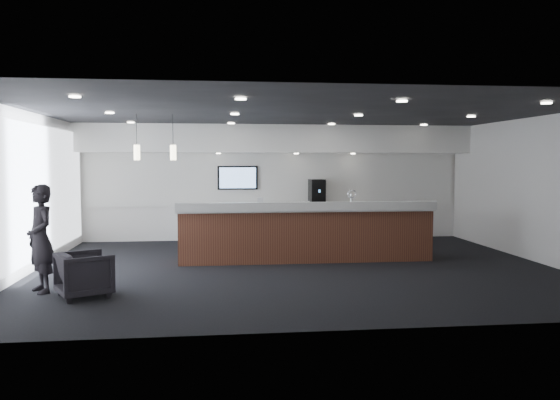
{
  "coord_description": "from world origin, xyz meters",
  "views": [
    {
      "loc": [
        -1.56,
        -10.43,
        2.07
      ],
      "look_at": [
        -0.19,
        1.3,
        1.24
      ],
      "focal_mm": 35.0,
      "sensor_mm": 36.0,
      "label": 1
    }
  ],
  "objects": [
    {
      "name": "cup_4",
      "position": [
        0.65,
        3.5,
        1.0
      ],
      "size": [
        0.15,
        0.15,
        0.1
      ],
      "primitive_type": "imported",
      "rotation": [
        0.0,
        0.0,
        2.58
      ],
      "color": "white",
      "rests_on": "back_credenza"
    },
    {
      "name": "ceiling",
      "position": [
        0.0,
        0.0,
        3.0
      ],
      "size": [
        10.0,
        8.0,
        0.02
      ],
      "primitive_type": "cube",
      "color": "black",
      "rests_on": "back_wall"
    },
    {
      "name": "left_wall",
      "position": [
        -5.0,
        0.0,
        1.5
      ],
      "size": [
        0.02,
        8.0,
        3.0
      ],
      "primitive_type": "cube",
      "color": "white",
      "rests_on": "ground"
    },
    {
      "name": "coffee_machine",
      "position": [
        1.06,
        3.64,
        1.28
      ],
      "size": [
        0.41,
        0.52,
        0.66
      ],
      "rotation": [
        0.0,
        0.0,
        0.07
      ],
      "color": "black",
      "rests_on": "back_credenza"
    },
    {
      "name": "pendant_left",
      "position": [
        -2.4,
        0.8,
        2.25
      ],
      "size": [
        0.12,
        0.12,
        0.3
      ],
      "primitive_type": "cylinder",
      "color": "#F9EEC2",
      "rests_on": "ceiling"
    },
    {
      "name": "info_sign_left",
      "position": [
        -0.44,
        3.52,
        1.05
      ],
      "size": [
        0.15,
        0.04,
        0.2
      ],
      "primitive_type": "cube",
      "rotation": [
        0.0,
        0.0,
        -0.12
      ],
      "color": "silver",
      "rests_on": "back_credenza"
    },
    {
      "name": "wall_tv",
      "position": [
        -1.0,
        3.91,
        1.65
      ],
      "size": [
        1.05,
        0.08,
        0.62
      ],
      "color": "black",
      "rests_on": "back_wall"
    },
    {
      "name": "cup_2",
      "position": [
        0.93,
        3.5,
        1.0
      ],
      "size": [
        0.14,
        0.14,
        0.1
      ],
      "primitive_type": "imported",
      "rotation": [
        0.0,
        0.0,
        1.29
      ],
      "color": "white",
      "rests_on": "back_credenza"
    },
    {
      "name": "cup_1",
      "position": [
        1.07,
        3.5,
        1.0
      ],
      "size": [
        0.15,
        0.15,
        0.1
      ],
      "primitive_type": "imported",
      "rotation": [
        0.0,
        0.0,
        0.65
      ],
      "color": "white",
      "rests_on": "back_credenza"
    },
    {
      "name": "ground",
      "position": [
        0.0,
        0.0,
        0.0
      ],
      "size": [
        10.0,
        10.0,
        0.0
      ],
      "primitive_type": "plane",
      "color": "black",
      "rests_on": "ground"
    },
    {
      "name": "window_blinds_wall",
      "position": [
        -4.96,
        0.0,
        1.5
      ],
      "size": [
        0.04,
        7.36,
        2.55
      ],
      "primitive_type": "cube",
      "color": "silver",
      "rests_on": "left_wall"
    },
    {
      "name": "back_wall",
      "position": [
        0.0,
        4.0,
        1.5
      ],
      "size": [
        10.0,
        0.02,
        3.0
      ],
      "primitive_type": "cube",
      "color": "white",
      "rests_on": "ground"
    },
    {
      "name": "soffit_bulkhead",
      "position": [
        0.0,
        3.55,
        2.65
      ],
      "size": [
        10.0,
        0.9,
        0.7
      ],
      "primitive_type": "cube",
      "color": "white",
      "rests_on": "back_wall"
    },
    {
      "name": "right_wall",
      "position": [
        5.0,
        0.0,
        1.5
      ],
      "size": [
        0.02,
        8.0,
        3.0
      ],
      "primitive_type": "cube",
      "color": "white",
      "rests_on": "ground"
    },
    {
      "name": "pendant_right",
      "position": [
        -3.1,
        0.8,
        2.25
      ],
      "size": [
        0.12,
        0.12,
        0.3
      ],
      "primitive_type": "cylinder",
      "color": "#F9EEC2",
      "rests_on": "ceiling"
    },
    {
      "name": "cup_3",
      "position": [
        0.79,
        3.5,
        1.0
      ],
      "size": [
        0.14,
        0.14,
        0.1
      ],
      "primitive_type": "imported",
      "rotation": [
        0.0,
        0.0,
        1.94
      ],
      "color": "white",
      "rests_on": "back_credenza"
    },
    {
      "name": "alcove_panel",
      "position": [
        0.0,
        3.97,
        1.6
      ],
      "size": [
        9.8,
        0.06,
        1.4
      ],
      "primitive_type": "cube",
      "color": "white",
      "rests_on": "back_wall"
    },
    {
      "name": "lounge_guest",
      "position": [
        -4.32,
        -1.51,
        0.86
      ],
      "size": [
        0.7,
        0.75,
        1.71
      ],
      "primitive_type": "imported",
      "rotation": [
        0.0,
        0.0,
        -0.94
      ],
      "color": "black",
      "rests_on": "ground"
    },
    {
      "name": "ceiling_can_lights",
      "position": [
        0.0,
        0.0,
        2.97
      ],
      "size": [
        7.0,
        5.0,
        0.02
      ],
      "primitive_type": null,
      "color": "silver",
      "rests_on": "ceiling"
    },
    {
      "name": "cup_0",
      "position": [
        1.21,
        3.5,
        1.0
      ],
      "size": [
        0.11,
        0.11,
        0.1
      ],
      "primitive_type": "imported",
      "color": "white",
      "rests_on": "back_credenza"
    },
    {
      "name": "info_sign_right",
      "position": [
        1.08,
        3.54,
        1.07
      ],
      "size": [
        0.18,
        0.05,
        0.24
      ],
      "primitive_type": "cube",
      "rotation": [
        0.0,
        0.0,
        0.18
      ],
      "color": "silver",
      "rests_on": "back_credenza"
    },
    {
      "name": "back_credenza",
      "position": [
        -0.0,
        3.64,
        0.48
      ],
      "size": [
        5.06,
        0.66,
        0.95
      ],
      "color": "gray",
      "rests_on": "ground"
    },
    {
      "name": "armchair",
      "position": [
        -3.57,
        -1.89,
        0.35
      ],
      "size": [
        1.02,
        1.01,
        0.69
      ],
      "primitive_type": "imported",
      "rotation": [
        0.0,
        0.0,
        2.05
      ],
      "color": "black",
      "rests_on": "ground"
    },
    {
      "name": "service_counter",
      "position": [
        0.3,
        0.74,
        0.57
      ],
      "size": [
        5.32,
        0.9,
        1.49
      ],
      "rotation": [
        0.0,
        0.0,
        -0.0
      ],
      "color": "#4E251A",
      "rests_on": "ground"
    }
  ]
}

